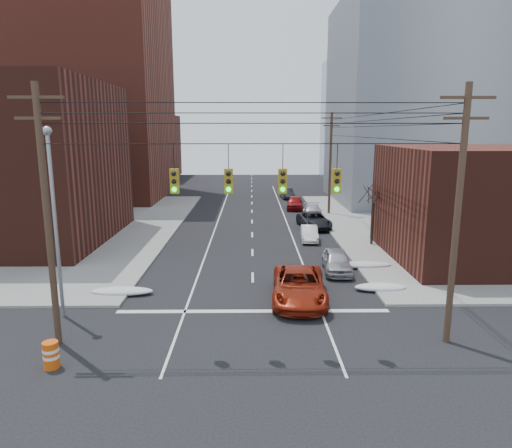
{
  "coord_description": "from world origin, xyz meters",
  "views": [
    {
      "loc": [
        -0.08,
        -15.54,
        9.13
      ],
      "look_at": [
        0.24,
        14.2,
        3.0
      ],
      "focal_mm": 32.0,
      "sensor_mm": 36.0,
      "label": 1
    }
  ],
  "objects_px": {
    "parked_car_e": "(295,203)",
    "parked_car_f": "(287,193)",
    "red_pickup": "(299,286)",
    "parked_car_a": "(337,261)",
    "parked_car_d": "(313,212)",
    "parked_car_b": "(309,233)",
    "lot_car_d": "(54,217)",
    "parked_car_c": "(314,220)",
    "lot_car_c": "(37,230)",
    "construction_barrel": "(51,355)",
    "lot_car_b": "(97,218)",
    "lot_car_a": "(81,223)"
  },
  "relations": [
    {
      "from": "parked_car_f",
      "to": "lot_car_c",
      "type": "relative_size",
      "value": 0.82
    },
    {
      "from": "red_pickup",
      "to": "parked_car_c",
      "type": "bearing_deg",
      "value": 83.81
    },
    {
      "from": "parked_car_f",
      "to": "lot_car_a",
      "type": "height_order",
      "value": "parked_car_f"
    },
    {
      "from": "parked_car_f",
      "to": "lot_car_b",
      "type": "height_order",
      "value": "lot_car_b"
    },
    {
      "from": "parked_car_d",
      "to": "parked_car_e",
      "type": "relative_size",
      "value": 1.06
    },
    {
      "from": "parked_car_a",
      "to": "lot_car_c",
      "type": "relative_size",
      "value": 0.83
    },
    {
      "from": "lot_car_b",
      "to": "lot_car_c",
      "type": "xyz_separation_m",
      "value": [
        -3.17,
        -5.62,
        0.11
      ]
    },
    {
      "from": "parked_car_b",
      "to": "lot_car_d",
      "type": "bearing_deg",
      "value": 167.21
    },
    {
      "from": "parked_car_c",
      "to": "lot_car_a",
      "type": "bearing_deg",
      "value": 176.85
    },
    {
      "from": "parked_car_d",
      "to": "lot_car_c",
      "type": "xyz_separation_m",
      "value": [
        -24.51,
        -9.43,
        0.2
      ]
    },
    {
      "from": "parked_car_c",
      "to": "parked_car_b",
      "type": "bearing_deg",
      "value": -108.62
    },
    {
      "from": "parked_car_d",
      "to": "parked_car_a",
      "type": "bearing_deg",
      "value": -89.3
    },
    {
      "from": "parked_car_c",
      "to": "red_pickup",
      "type": "bearing_deg",
      "value": -106.74
    },
    {
      "from": "lot_car_d",
      "to": "parked_car_a",
      "type": "bearing_deg",
      "value": -99.55
    },
    {
      "from": "parked_car_e",
      "to": "parked_car_f",
      "type": "height_order",
      "value": "parked_car_e"
    },
    {
      "from": "lot_car_c",
      "to": "parked_car_a",
      "type": "bearing_deg",
      "value": -87.26
    },
    {
      "from": "lot_car_d",
      "to": "construction_barrel",
      "type": "xyz_separation_m",
      "value": [
        11.62,
        -27.89,
        -0.23
      ]
    },
    {
      "from": "parked_car_b",
      "to": "lot_car_d",
      "type": "relative_size",
      "value": 1.01
    },
    {
      "from": "red_pickup",
      "to": "parked_car_a",
      "type": "xyz_separation_m",
      "value": [
        3.01,
        5.1,
        -0.12
      ]
    },
    {
      "from": "parked_car_a",
      "to": "parked_car_d",
      "type": "relative_size",
      "value": 0.89
    },
    {
      "from": "red_pickup",
      "to": "parked_car_f",
      "type": "distance_m",
      "value": 38.22
    },
    {
      "from": "parked_car_a",
      "to": "parked_car_d",
      "type": "height_order",
      "value": "parked_car_a"
    },
    {
      "from": "parked_car_b",
      "to": "parked_car_a",
      "type": "bearing_deg",
      "value": -81.88
    },
    {
      "from": "parked_car_c",
      "to": "lot_car_a",
      "type": "height_order",
      "value": "parked_car_c"
    },
    {
      "from": "parked_car_c",
      "to": "parked_car_f",
      "type": "relative_size",
      "value": 1.27
    },
    {
      "from": "parked_car_e",
      "to": "lot_car_b",
      "type": "distance_m",
      "value": 22.25
    },
    {
      "from": "red_pickup",
      "to": "lot_car_b",
      "type": "relative_size",
      "value": 1.33
    },
    {
      "from": "parked_car_a",
      "to": "construction_barrel",
      "type": "height_order",
      "value": "parked_car_a"
    },
    {
      "from": "parked_car_d",
      "to": "parked_car_f",
      "type": "bearing_deg",
      "value": 99.69
    },
    {
      "from": "red_pickup",
      "to": "parked_car_f",
      "type": "relative_size",
      "value": 1.45
    },
    {
      "from": "parked_car_c",
      "to": "lot_car_c",
      "type": "bearing_deg",
      "value": -175.41
    },
    {
      "from": "parked_car_f",
      "to": "lot_car_d",
      "type": "distance_m",
      "value": 29.88
    },
    {
      "from": "red_pickup",
      "to": "parked_car_e",
      "type": "height_order",
      "value": "red_pickup"
    },
    {
      "from": "red_pickup",
      "to": "parked_car_b",
      "type": "distance_m",
      "value": 13.94
    },
    {
      "from": "parked_car_e",
      "to": "red_pickup",
      "type": "bearing_deg",
      "value": -88.29
    },
    {
      "from": "lot_car_c",
      "to": "lot_car_d",
      "type": "relative_size",
      "value": 1.38
    },
    {
      "from": "parked_car_c",
      "to": "parked_car_d",
      "type": "distance_m",
      "value": 4.72
    },
    {
      "from": "lot_car_a",
      "to": "lot_car_d",
      "type": "relative_size",
      "value": 0.99
    },
    {
      "from": "parked_car_a",
      "to": "parked_car_c",
      "type": "distance_m",
      "value": 13.77
    },
    {
      "from": "lot_car_d",
      "to": "parked_car_b",
      "type": "bearing_deg",
      "value": -83.63
    },
    {
      "from": "parked_car_e",
      "to": "construction_barrel",
      "type": "relative_size",
      "value": 4.2
    },
    {
      "from": "parked_car_a",
      "to": "lot_car_a",
      "type": "relative_size",
      "value": 1.16
    },
    {
      "from": "red_pickup",
      "to": "parked_car_c",
      "type": "height_order",
      "value": "red_pickup"
    },
    {
      "from": "parked_car_f",
      "to": "lot_car_b",
      "type": "relative_size",
      "value": 0.92
    },
    {
      "from": "red_pickup",
      "to": "lot_car_c",
      "type": "height_order",
      "value": "red_pickup"
    },
    {
      "from": "parked_car_a",
      "to": "lot_car_b",
      "type": "xyz_separation_m",
      "value": [
        -20.46,
        14.64,
        0.06
      ]
    },
    {
      "from": "red_pickup",
      "to": "lot_car_d",
      "type": "relative_size",
      "value": 1.64
    },
    {
      "from": "parked_car_c",
      "to": "construction_barrel",
      "type": "distance_m",
      "value": 29.39
    },
    {
      "from": "red_pickup",
      "to": "parked_car_f",
      "type": "xyz_separation_m",
      "value": [
        2.29,
        38.15,
        -0.15
      ]
    },
    {
      "from": "lot_car_b",
      "to": "parked_car_a",
      "type": "bearing_deg",
      "value": -116.38
    }
  ]
}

